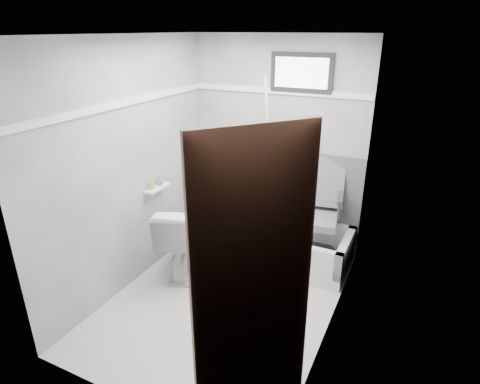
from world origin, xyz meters
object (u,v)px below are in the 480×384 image
Objects in this scene: bathtub at (281,243)px; toilet at (184,238)px; office_chair at (313,212)px; soap_bottle_b at (160,181)px; soap_bottle_a at (151,184)px; door at (274,332)px.

toilet is (-0.85, -0.65, 0.18)m from bathtub.
office_chair reaches higher than soap_bottle_b.
soap_bottle_a is (-1.17, -0.71, 0.76)m from bathtub.
office_chair is 1.31× the size of toilet.
soap_bottle_a is at bearing 142.05° from door.
door is (0.42, -2.26, 0.36)m from office_chair.
toilet is 8.13× the size of soap_bottle_b.
bathtub is 1.09m from toilet.
soap_bottle_b reaches higher than toilet.
bathtub is 0.54m from office_chair.
toilet is 0.40× the size of door.
soap_bottle_b is (-0.32, 0.08, 0.57)m from toilet.
bathtub is at bearing 31.34° from soap_bottle_a.
soap_bottle_a is at bearing -148.66° from bathtub.
bathtub is at bearing -160.90° from toilet.
office_chair is at bearing 100.66° from door.
toilet is (-1.18, -0.70, -0.25)m from office_chair.
soap_bottle_b is at bearing 90.00° from soap_bottle_a.
door is (1.60, -1.56, 0.61)m from toilet.
bathtub is 0.75× the size of door.
toilet is at bearing 10.35° from soap_bottle_a.
office_chair is 9.62× the size of soap_bottle_a.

